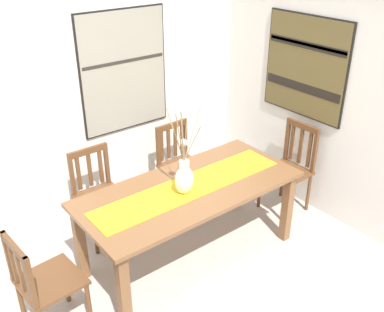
# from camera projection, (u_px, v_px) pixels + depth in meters

# --- Properties ---
(ground_plane) EXTENTS (6.40, 6.40, 0.03)m
(ground_plane) POSITION_uv_depth(u_px,v_px,m) (207.00, 306.00, 3.58)
(ground_plane) COLOR #B2A89E
(wall_back) EXTENTS (6.40, 0.12, 2.70)m
(wall_back) POSITION_uv_depth(u_px,v_px,m) (85.00, 85.00, 4.25)
(wall_back) COLOR silver
(wall_back) RESTS_ON ground_plane
(wall_side) EXTENTS (0.12, 6.40, 2.70)m
(wall_side) POSITION_uv_depth(u_px,v_px,m) (369.00, 97.00, 3.97)
(wall_side) COLOR silver
(wall_side) RESTS_ON ground_plane
(dining_table) EXTENTS (1.93, 0.87, 0.75)m
(dining_table) POSITION_uv_depth(u_px,v_px,m) (190.00, 197.00, 3.80)
(dining_table) COLOR brown
(dining_table) RESTS_ON ground_plane
(table_runner) EXTENTS (1.77, 0.36, 0.01)m
(table_runner) POSITION_uv_depth(u_px,v_px,m) (190.00, 186.00, 3.75)
(table_runner) COLOR gold
(table_runner) RESTS_ON dining_table
(centerpiece_vase) EXTENTS (0.29, 0.30, 0.77)m
(centerpiece_vase) POSITION_uv_depth(u_px,v_px,m) (184.00, 177.00, 3.59)
(centerpiece_vase) COLOR silver
(centerpiece_vase) RESTS_ON dining_table
(chair_0) EXTENTS (0.42, 0.42, 0.94)m
(chair_0) POSITION_uv_depth(u_px,v_px,m) (290.00, 167.00, 4.60)
(chair_0) COLOR brown
(chair_0) RESTS_ON ground_plane
(chair_1) EXTENTS (0.43, 0.43, 0.89)m
(chair_1) POSITION_uv_depth(u_px,v_px,m) (180.00, 163.00, 4.71)
(chair_1) COLOR brown
(chair_1) RESTS_ON ground_plane
(chair_2) EXTENTS (0.45, 0.45, 0.88)m
(chair_2) POSITION_uv_depth(u_px,v_px,m) (43.00, 283.00, 3.14)
(chair_2) COLOR brown
(chair_2) RESTS_ON ground_plane
(chair_3) EXTENTS (0.42, 0.42, 0.89)m
(chair_3) POSITION_uv_depth(u_px,v_px,m) (99.00, 193.00, 4.18)
(chair_3) COLOR brown
(chair_3) RESTS_ON ground_plane
(painting_on_back_wall) EXTENTS (0.96, 0.05, 1.21)m
(painting_on_back_wall) POSITION_uv_depth(u_px,v_px,m) (124.00, 71.00, 4.38)
(painting_on_back_wall) COLOR black
(painting_on_side_wall) EXTENTS (0.05, 0.97, 1.00)m
(painting_on_side_wall) POSITION_uv_depth(u_px,v_px,m) (305.00, 67.00, 4.35)
(painting_on_side_wall) COLOR black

